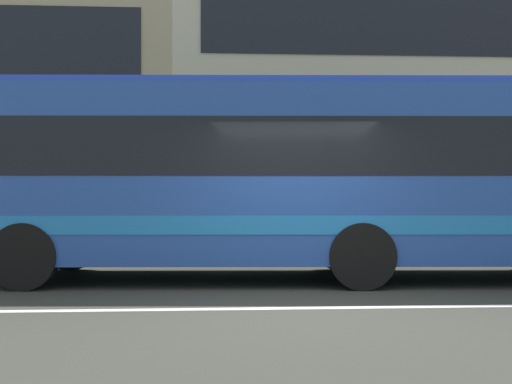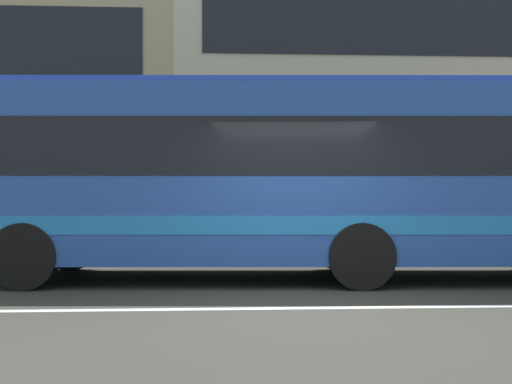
# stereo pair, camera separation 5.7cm
# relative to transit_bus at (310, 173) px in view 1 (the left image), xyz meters

# --- Properties ---
(ground_plane) EXTENTS (160.00, 160.00, 0.00)m
(ground_plane) POSITION_rel_transit_bus_xyz_m (-0.43, -2.63, -1.77)
(ground_plane) COLOR #393931
(lane_centre_line) EXTENTS (60.00, 0.16, 0.01)m
(lane_centre_line) POSITION_rel_transit_bus_xyz_m (-0.43, -2.63, -1.77)
(lane_centre_line) COLOR silver
(lane_centre_line) RESTS_ON ground_plane
(hedge_row_far) EXTENTS (16.93, 1.10, 0.84)m
(hedge_row_far) POSITION_rel_transit_bus_xyz_m (-2.96, 4.02, -1.35)
(hedge_row_far) COLOR #396423
(hedge_row_far) RESTS_ON ground_plane
(apartment_block_right) EXTENTS (21.74, 9.34, 11.99)m
(apartment_block_right) POSITION_rel_transit_bus_xyz_m (7.90, 13.42, 4.23)
(apartment_block_right) COLOR beige
(apartment_block_right) RESTS_ON ground_plane
(transit_bus) EXTENTS (10.82, 3.13, 3.21)m
(transit_bus) POSITION_rel_transit_bus_xyz_m (0.00, 0.00, 0.00)
(transit_bus) COLOR #24499D
(transit_bus) RESTS_ON ground_plane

